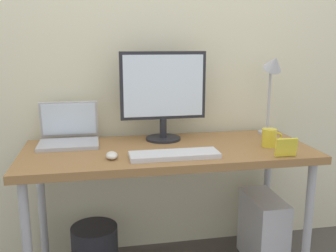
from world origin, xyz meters
The scene contains 11 objects.
back_wall centered at (0.00, 0.37, 1.30)m, with size 4.40×0.04×2.60m, color beige.
desk centered at (0.00, 0.00, 0.69)m, with size 1.53×0.62×0.76m.
monitor centered at (0.01, 0.18, 1.04)m, with size 0.49×0.20×0.50m.
laptop centered at (-0.52, 0.19, 0.81)m, with size 0.32×0.27×0.23m.
desk_lamp centered at (0.66, 0.18, 1.11)m, with size 0.11×0.16×0.50m.
keyboard centered at (0.00, -0.17, 0.77)m, with size 0.44×0.14×0.02m, color silver.
mouse centered at (-0.30, -0.14, 0.77)m, with size 0.06×0.09×0.03m, color silver.
coffee_mug centered at (0.54, -0.07, 0.81)m, with size 0.11×0.08×0.10m.
photo_frame centered at (0.54, -0.26, 0.80)m, with size 0.11×0.02×0.09m, color yellow.
computer_tower centered at (0.58, 0.03, 0.21)m, with size 0.18×0.36×0.42m, color silver.
wastebasket centered at (-0.41, 0.07, 0.15)m, with size 0.26×0.26×0.30m, color #232328.
Camera 1 is at (-0.36, -1.92, 1.31)m, focal length 40.64 mm.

